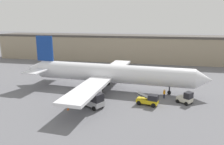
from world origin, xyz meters
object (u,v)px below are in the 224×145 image
object	(u,v)px
airplane	(108,74)
baggage_tug	(95,101)
ground_crew_worker	(164,93)
safety_cone_near	(68,108)
belt_loader_truck	(149,100)
pushback_tug	(186,98)

from	to	relation	value
airplane	baggage_tug	bearing A→B (deg)	-85.31
ground_crew_worker	baggage_tug	world-z (taller)	baggage_tug
baggage_tug	safety_cone_near	world-z (taller)	baggage_tug
ground_crew_worker	baggage_tug	distance (m)	13.22
belt_loader_truck	ground_crew_worker	bearing A→B (deg)	70.39
baggage_tug	belt_loader_truck	world-z (taller)	baggage_tug
baggage_tug	belt_loader_truck	size ratio (longest dim) A/B	1.03
pushback_tug	baggage_tug	bearing A→B (deg)	-123.63
baggage_tug	safety_cone_near	size ratio (longest dim) A/B	7.18
airplane	belt_loader_truck	distance (m)	11.67
baggage_tug	belt_loader_truck	distance (m)	9.15
airplane	ground_crew_worker	bearing A→B (deg)	-12.20
airplane	pushback_tug	size ratio (longest dim) A/B	13.19
belt_loader_truck	safety_cone_near	bearing A→B (deg)	-145.65
airplane	ground_crew_worker	xyz separation A→B (m)	(11.42, -3.28, -2.38)
ground_crew_worker	baggage_tug	size ratio (longest dim) A/B	0.44
belt_loader_truck	pushback_tug	size ratio (longest dim) A/B	1.29
pushback_tug	safety_cone_near	size ratio (longest dim) A/B	5.42
ground_crew_worker	safety_cone_near	world-z (taller)	ground_crew_worker
baggage_tug	safety_cone_near	bearing A→B (deg)	-124.29
ground_crew_worker	pushback_tug	size ratio (longest dim) A/B	0.58
pushback_tug	safety_cone_near	distance (m)	20.00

